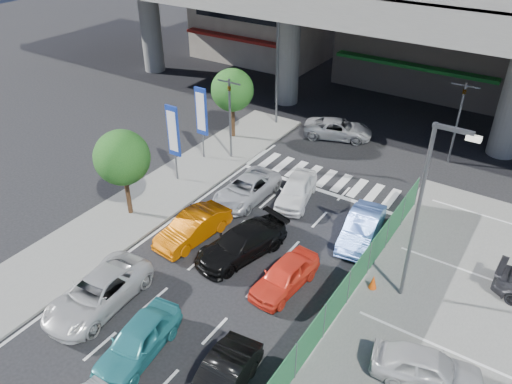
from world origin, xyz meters
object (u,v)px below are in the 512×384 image
Objects in this scene: sedan_white_mid_left at (98,293)px; wagon_silver_front_left at (247,189)px; signboard_far at (201,114)px; taxi_orange_left at (193,227)px; street_lamp_left at (280,59)px; taxi_teal_mid at (138,340)px; traffic_light_left at (230,99)px; parked_sedan_white at (427,367)px; crossing_wagon_silver at (338,129)px; signboard_near at (173,133)px; tree_near at (122,158)px; sedan_white_front_mid at (296,190)px; sedan_black_mid at (242,243)px; traffic_light_right at (462,103)px; traffic_cone at (373,282)px; street_lamp_right at (424,203)px; kei_truck_front_right at (362,228)px; taxi_orange_right at (285,275)px; tree_far at (232,90)px; hatch_black_mid_right at (220,383)px.

wagon_silver_front_left is (0.55, 10.09, -0.05)m from sedan_white_mid_left.
signboard_far is 1.12× the size of taxi_orange_left.
street_lamp_left reaches higher than signboard_far.
traffic_light_left is at bearing 105.52° from taxi_teal_mid.
traffic_light_left is at bearing 43.47° from parked_sedan_white.
signboard_near is at bearing 133.51° from crossing_wagon_silver.
street_lamp_left is 1.75× the size of crossing_wagon_silver.
tree_near reaches higher than sedan_white_front_mid.
wagon_silver_front_left is at bearing 47.71° from parked_sedan_white.
sedan_black_mid is at bearing 83.12° from taxi_teal_mid.
tree_near is (0.20, -3.99, 0.32)m from signboard_near.
sedan_white_front_mid is 8.56m from crossing_wagon_silver.
traffic_light_right reaches higher than traffic_cone.
signboard_far is (-14.77, 4.99, -1.71)m from street_lamp_right.
taxi_orange_right is at bearing -113.64° from kei_truck_front_right.
signboard_far is at bearing -144.30° from traffic_light_left.
wagon_silver_front_left is at bearing -128.33° from traffic_light_right.
signboard_near is 6.92× the size of traffic_cone.
tree_far is 1.15× the size of taxi_orange_left.
traffic_light_right is 1.30× the size of sedan_white_front_mid.
street_lamp_right is at bearing 16.23° from taxi_orange_left.
kei_truck_front_right is (10.37, -9.38, -4.08)m from street_lamp_left.
crossing_wagon_silver is at bearing 70.19° from tree_near.
hatch_black_mid_right is at bearing -39.02° from taxi_orange_left.
traffic_light_left is 1.37× the size of taxi_orange_right.
traffic_light_left is 14.17m from sedan_white_mid_left.
signboard_near is (-0.87, -10.01, -1.71)m from street_lamp_left.
sedan_white_front_mid is at bearing -53.36° from street_lamp_left.
taxi_orange_right reaches higher than traffic_cone.
traffic_cone is (13.47, -5.35, -2.66)m from signboard_far.
hatch_black_mid_right is (9.82, -20.17, -4.11)m from street_lamp_left.
street_lamp_right is at bearing -24.16° from traffic_light_left.
street_lamp_left is 10.19m from signboard_near.
taxi_teal_mid is (6.09, -14.38, -3.25)m from traffic_light_left.
traffic_cone is (12.07, -6.35, -3.54)m from traffic_light_left.
signboard_near reaches higher than sedan_white_mid_left.
traffic_cone is (8.73, 1.47, -0.29)m from taxi_orange_left.
traffic_light_left is at bearing 152.24° from traffic_cone.
tree_near is at bearing -171.97° from street_lamp_right.
street_lamp_right is 11.83m from taxi_teal_mid.
sedan_black_mid is at bearing 11.81° from taxi_orange_left.
signboard_far is 0.99× the size of sedan_black_mid.
taxi_teal_mid reaches higher than crossing_wagon_silver.
wagon_silver_front_left is at bearing -163.77° from sedan_white_front_mid.
signboard_far is at bearing 158.53° from sedan_white_front_mid.
street_lamp_right is at bearing -14.13° from wagon_silver_front_left.
tree_far reaches higher than signboard_far.
traffic_cone is at bearing 26.19° from sedan_black_mid.
street_lamp_left is at bearing 134.63° from traffic_cone.
sedan_white_mid_left is 1.24× the size of hatch_black_mid_right.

